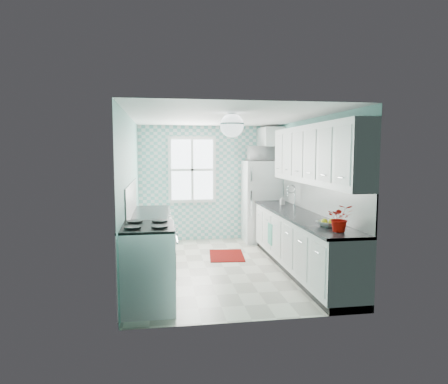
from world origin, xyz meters
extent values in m
cube|color=beige|center=(0.00, 0.00, -0.01)|extent=(3.00, 4.40, 0.02)
cube|color=white|center=(0.00, 0.00, 2.51)|extent=(3.00, 4.40, 0.02)
cube|color=#69AEA4|center=(0.00, 2.21, 1.25)|extent=(3.00, 0.02, 2.50)
cube|color=#69AEA4|center=(0.00, -2.21, 1.25)|extent=(3.00, 0.02, 2.50)
cube|color=#69AEA4|center=(-1.51, 0.00, 1.25)|extent=(0.02, 4.40, 2.50)
cube|color=#69AEA4|center=(1.51, 0.00, 1.25)|extent=(0.02, 4.40, 2.50)
cube|color=#70BEB7|center=(0.00, 2.19, 1.25)|extent=(3.00, 0.01, 2.50)
cube|color=white|center=(-0.35, 2.17, 1.55)|extent=(1.04, 0.05, 1.44)
cube|color=white|center=(-0.35, 2.15, 1.55)|extent=(0.90, 0.02, 1.30)
cube|color=white|center=(1.49, -0.40, 1.20)|extent=(0.02, 3.60, 0.51)
cube|color=white|center=(-1.49, -0.07, 1.20)|extent=(0.02, 2.15, 0.51)
cube|color=white|center=(1.33, -0.60, 1.90)|extent=(0.33, 3.20, 0.90)
cube|color=white|center=(1.30, 1.83, 2.25)|extent=(0.40, 0.74, 0.40)
cylinder|color=silver|center=(0.00, -0.80, 2.48)|extent=(0.14, 0.14, 0.04)
cylinder|color=silver|center=(0.00, -0.80, 2.41)|extent=(0.02, 0.02, 0.12)
sphere|color=white|center=(0.00, -0.80, 2.32)|extent=(0.34, 0.34, 0.34)
cube|color=white|center=(1.20, -0.40, 0.45)|extent=(0.60, 3.60, 0.90)
cube|color=black|center=(1.19, -0.40, 0.92)|extent=(0.63, 3.60, 0.04)
cube|color=white|center=(-1.20, -0.07, 0.45)|extent=(0.60, 2.15, 0.90)
cube|color=black|center=(-1.19, -0.07, 0.92)|extent=(0.63, 2.15, 0.04)
cube|color=silver|center=(1.11, 1.82, 0.87)|extent=(0.76, 0.72, 1.75)
cube|color=silver|center=(1.11, 1.45, 1.28)|extent=(0.75, 0.01, 0.02)
cube|color=silver|center=(0.80, 1.44, 1.49)|extent=(0.03, 0.03, 0.30)
cube|color=silver|center=(0.80, 1.44, 0.87)|extent=(0.03, 0.03, 0.54)
cube|color=white|center=(-1.20, -1.57, 0.52)|extent=(0.67, 0.85, 1.01)
cube|color=black|center=(-1.20, -1.57, 1.03)|extent=(0.67, 0.85, 0.03)
cube|color=black|center=(-0.86, -1.57, 0.58)|extent=(0.01, 0.56, 0.34)
cube|color=silver|center=(1.20, 0.42, 0.92)|extent=(0.52, 0.44, 0.12)
cylinder|color=silver|center=(1.39, 0.42, 1.12)|extent=(0.02, 0.02, 0.30)
torus|color=silver|center=(1.31, 0.42, 1.31)|extent=(0.16, 0.02, 0.16)
cube|color=#620803|center=(0.17, 0.70, 0.01)|extent=(0.71, 0.95, 0.01)
cube|color=#60A193|center=(0.89, 0.28, 0.48)|extent=(0.07, 0.25, 0.38)
imported|color=white|center=(1.20, -1.48, 0.98)|extent=(0.39, 0.39, 0.07)
imported|color=#AA223E|center=(1.20, -1.84, 1.11)|extent=(0.39, 0.36, 0.35)
imported|color=#A9BCCA|center=(1.25, 0.74, 1.02)|extent=(0.08, 0.08, 0.17)
imported|color=white|center=(1.11, 1.82, 1.90)|extent=(0.57, 0.39, 0.31)
camera|label=1|loc=(-1.01, -6.50, 1.95)|focal=32.00mm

